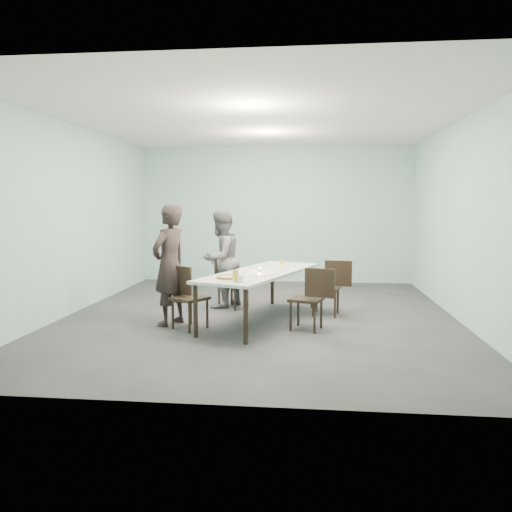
# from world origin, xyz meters

# --- Properties ---
(ground) EXTENTS (7.00, 7.00, 0.00)m
(ground) POSITION_xyz_m (0.00, 0.00, 0.00)
(ground) COLOR #333335
(ground) RESTS_ON ground
(room_shell) EXTENTS (6.02, 7.02, 3.01)m
(room_shell) POSITION_xyz_m (0.00, 0.00, 2.03)
(room_shell) COLOR #A4CFC7
(room_shell) RESTS_ON ground
(table) EXTENTS (1.74, 2.75, 0.75)m
(table) POSITION_xyz_m (0.05, -0.32, 0.69)
(table) COLOR white
(table) RESTS_ON ground
(chair_near_left) EXTENTS (0.64, 0.58, 0.87)m
(chair_near_left) POSITION_xyz_m (-0.96, -0.85, 0.50)
(chair_near_left) COLOR black
(chair_near_left) RESTS_ON ground
(chair_far_left) EXTENTS (0.64, 0.57, 0.87)m
(chair_far_left) POSITION_xyz_m (-0.57, 0.60, 0.50)
(chair_far_left) COLOR black
(chair_far_left) RESTS_ON ground
(chair_near_right) EXTENTS (0.65, 0.52, 0.87)m
(chair_near_right) POSITION_xyz_m (0.81, -0.81, 0.50)
(chair_near_right) COLOR black
(chair_near_right) RESTS_ON ground
(chair_far_right) EXTENTS (0.64, 0.49, 0.87)m
(chair_far_right) POSITION_xyz_m (1.11, 0.17, 0.50)
(chair_far_right) COLOR black
(chair_far_right) RESTS_ON ground
(diner_near) EXTENTS (0.65, 0.75, 1.75)m
(diner_near) POSITION_xyz_m (-1.23, -0.69, 0.87)
(diner_near) COLOR black
(diner_near) RESTS_ON ground
(diner_far) EXTENTS (0.94, 1.00, 1.65)m
(diner_far) POSITION_xyz_m (-0.72, 0.62, 0.82)
(diner_far) COLOR slate
(diner_far) RESTS_ON ground
(pizza) EXTENTS (0.34, 0.34, 0.04)m
(pizza) POSITION_xyz_m (-0.31, -1.12, 0.77)
(pizza) COLOR white
(pizza) RESTS_ON table
(side_plate) EXTENTS (0.18, 0.18, 0.01)m
(side_plate) POSITION_xyz_m (0.01, -0.86, 0.76)
(side_plate) COLOR white
(side_plate) RESTS_ON table
(beer_glass) EXTENTS (0.08, 0.08, 0.15)m
(beer_glass) POSITION_xyz_m (-0.18, -1.34, 0.82)
(beer_glass) COLOR gold
(beer_glass) RESTS_ON table
(water_tumbler) EXTENTS (0.08, 0.08, 0.09)m
(water_tumbler) POSITION_xyz_m (-0.11, -1.40, 0.80)
(water_tumbler) COLOR silver
(water_tumbler) RESTS_ON table
(tealight) EXTENTS (0.06, 0.06, 0.05)m
(tealight) POSITION_xyz_m (0.03, -0.33, 0.77)
(tealight) COLOR silver
(tealight) RESTS_ON table
(amber_tumbler) EXTENTS (0.07, 0.07, 0.08)m
(amber_tumbler) POSITION_xyz_m (0.32, 0.44, 0.79)
(amber_tumbler) COLOR gold
(amber_tumbler) RESTS_ON table
(menu) EXTENTS (0.36, 0.31, 0.01)m
(menu) POSITION_xyz_m (0.25, 0.48, 0.75)
(menu) COLOR silver
(menu) RESTS_ON table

